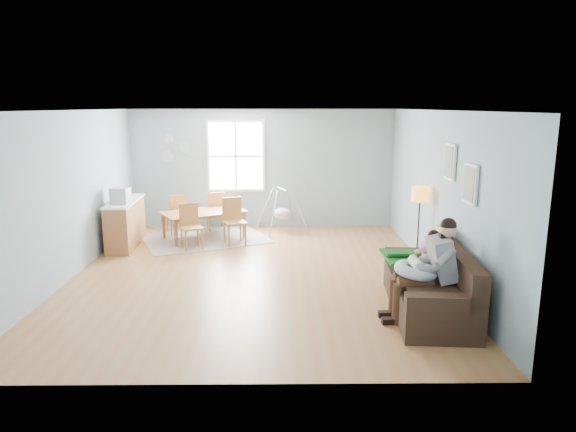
{
  "coord_description": "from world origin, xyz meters",
  "views": [
    {
      "loc": [
        0.47,
        -8.24,
        2.77
      ],
      "look_at": [
        0.55,
        -0.02,
        1.0
      ],
      "focal_mm": 32.0,
      "sensor_mm": 36.0,
      "label": 1
    }
  ],
  "objects_px": {
    "storage_cube": "(430,286)",
    "counter": "(126,223)",
    "toddler": "(425,255)",
    "father": "(429,266)",
    "dining_table": "(205,225)",
    "floor_lamp": "(420,201)",
    "monitor": "(120,195)",
    "sofa": "(433,289)",
    "chair_sw": "(190,223)",
    "chair_ne": "(216,209)",
    "chair_se": "(233,218)",
    "chair_nw": "(177,212)",
    "baby_swing": "(282,213)"
  },
  "relations": [
    {
      "from": "chair_nw",
      "to": "father",
      "type": "bearing_deg",
      "value": -48.02
    },
    {
      "from": "floor_lamp",
      "to": "chair_nw",
      "type": "xyz_separation_m",
      "value": [
        -4.64,
        2.41,
        -0.68
      ]
    },
    {
      "from": "dining_table",
      "to": "counter",
      "type": "xyz_separation_m",
      "value": [
        -1.51,
        -0.51,
        0.17
      ]
    },
    {
      "from": "floor_lamp",
      "to": "chair_nw",
      "type": "distance_m",
      "value": 5.27
    },
    {
      "from": "father",
      "to": "monitor",
      "type": "relative_size",
      "value": 4.05
    },
    {
      "from": "floor_lamp",
      "to": "chair_se",
      "type": "distance_m",
      "value": 3.78
    },
    {
      "from": "storage_cube",
      "to": "toddler",
      "type": "bearing_deg",
      "value": -157.22
    },
    {
      "from": "dining_table",
      "to": "monitor",
      "type": "bearing_deg",
      "value": 178.34
    },
    {
      "from": "floor_lamp",
      "to": "counter",
      "type": "xyz_separation_m",
      "value": [
        -5.5,
        1.51,
        -0.71
      ]
    },
    {
      "from": "chair_sw",
      "to": "counter",
      "type": "xyz_separation_m",
      "value": [
        -1.34,
        0.23,
        -0.04
      ]
    },
    {
      "from": "storage_cube",
      "to": "dining_table",
      "type": "height_order",
      "value": "dining_table"
    },
    {
      "from": "monitor",
      "to": "baby_swing",
      "type": "height_order",
      "value": "monitor"
    },
    {
      "from": "toddler",
      "to": "father",
      "type": "bearing_deg",
      "value": -100.71
    },
    {
      "from": "storage_cube",
      "to": "chair_nw",
      "type": "height_order",
      "value": "chair_nw"
    },
    {
      "from": "father",
      "to": "chair_nw",
      "type": "bearing_deg",
      "value": 131.98
    },
    {
      "from": "storage_cube",
      "to": "chair_ne",
      "type": "xyz_separation_m",
      "value": [
        -3.6,
        4.44,
        0.24
      ]
    },
    {
      "from": "sofa",
      "to": "dining_table",
      "type": "distance_m",
      "value": 5.43
    },
    {
      "from": "dining_table",
      "to": "counter",
      "type": "relative_size",
      "value": 1.0
    },
    {
      "from": "sofa",
      "to": "counter",
      "type": "distance_m",
      "value": 6.26
    },
    {
      "from": "sofa",
      "to": "chair_sw",
      "type": "relative_size",
      "value": 2.52
    },
    {
      "from": "storage_cube",
      "to": "monitor",
      "type": "bearing_deg",
      "value": 151.1
    },
    {
      "from": "sofa",
      "to": "father",
      "type": "relative_size",
      "value": 1.63
    },
    {
      "from": "chair_sw",
      "to": "monitor",
      "type": "distance_m",
      "value": 1.43
    },
    {
      "from": "chair_sw",
      "to": "chair_ne",
      "type": "height_order",
      "value": "chair_sw"
    },
    {
      "from": "father",
      "to": "baby_swing",
      "type": "relative_size",
      "value": 1.11
    },
    {
      "from": "father",
      "to": "chair_ne",
      "type": "height_order",
      "value": "father"
    },
    {
      "from": "chair_ne",
      "to": "monitor",
      "type": "bearing_deg",
      "value": -136.29
    },
    {
      "from": "father",
      "to": "floor_lamp",
      "type": "distance_m",
      "value": 2.34
    },
    {
      "from": "dining_table",
      "to": "chair_se",
      "type": "height_order",
      "value": "chair_se"
    },
    {
      "from": "sofa",
      "to": "floor_lamp",
      "type": "bearing_deg",
      "value": 81.63
    },
    {
      "from": "storage_cube",
      "to": "chair_sw",
      "type": "bearing_deg",
      "value": 142.84
    },
    {
      "from": "storage_cube",
      "to": "counter",
      "type": "xyz_separation_m",
      "value": [
        -5.26,
        3.2,
        0.21
      ]
    },
    {
      "from": "floor_lamp",
      "to": "chair_ne",
      "type": "height_order",
      "value": "floor_lamp"
    },
    {
      "from": "father",
      "to": "floor_lamp",
      "type": "xyz_separation_m",
      "value": [
        0.45,
        2.25,
        0.44
      ]
    },
    {
      "from": "storage_cube",
      "to": "chair_ne",
      "type": "height_order",
      "value": "chair_ne"
    },
    {
      "from": "storage_cube",
      "to": "chair_se",
      "type": "height_order",
      "value": "chair_se"
    },
    {
      "from": "sofa",
      "to": "monitor",
      "type": "distance_m",
      "value": 6.11
    },
    {
      "from": "chair_se",
      "to": "storage_cube",
      "type": "bearing_deg",
      "value": -47.06
    },
    {
      "from": "chair_nw",
      "to": "monitor",
      "type": "height_order",
      "value": "monitor"
    },
    {
      "from": "counter",
      "to": "baby_swing",
      "type": "distance_m",
      "value": 3.34
    },
    {
      "from": "chair_ne",
      "to": "sofa",
      "type": "bearing_deg",
      "value": -52.94
    },
    {
      "from": "storage_cube",
      "to": "chair_nw",
      "type": "distance_m",
      "value": 6.01
    },
    {
      "from": "father",
      "to": "floor_lamp",
      "type": "height_order",
      "value": "floor_lamp"
    },
    {
      "from": "dining_table",
      "to": "chair_ne",
      "type": "height_order",
      "value": "chair_ne"
    },
    {
      "from": "chair_se",
      "to": "counter",
      "type": "height_order",
      "value": "chair_se"
    },
    {
      "from": "counter",
      "to": "monitor",
      "type": "bearing_deg",
      "value": -84.25
    },
    {
      "from": "floor_lamp",
      "to": "chair_sw",
      "type": "relative_size",
      "value": 1.6
    },
    {
      "from": "monitor",
      "to": "chair_sw",
      "type": "bearing_deg",
      "value": 3.57
    },
    {
      "from": "dining_table",
      "to": "counter",
      "type": "height_order",
      "value": "counter"
    },
    {
      "from": "father",
      "to": "chair_se",
      "type": "relative_size",
      "value": 1.46
    }
  ]
}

